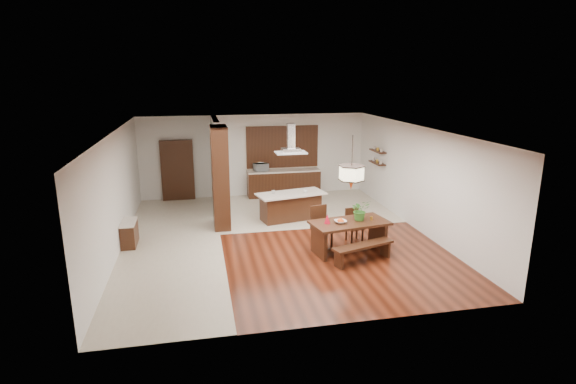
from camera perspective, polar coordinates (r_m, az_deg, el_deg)
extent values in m
plane|color=#3C160A|center=(12.18, -1.39, -5.77)|extent=(9.00, 9.00, 0.00)
cube|color=white|center=(11.49, -1.48, 7.90)|extent=(8.00, 9.00, 0.04)
cube|color=silver|center=(16.11, -4.27, 4.62)|extent=(8.00, 0.04, 2.90)
cube|color=silver|center=(7.57, 4.63, -7.14)|extent=(8.00, 0.04, 2.90)
cube|color=silver|center=(11.76, -21.00, -0.12)|extent=(0.04, 9.00, 2.90)
cube|color=silver|center=(13.04, 16.14, 1.68)|extent=(0.04, 9.00, 2.90)
cube|color=beige|center=(12.04, -14.47, -6.48)|extent=(2.50, 9.00, 0.01)
cube|color=beige|center=(14.74, 1.67, -2.08)|extent=(5.50, 4.00, 0.01)
cube|color=#37180D|center=(11.50, -1.48, 7.83)|extent=(8.00, 9.00, 0.02)
cube|color=black|center=(12.77, -8.59, 1.82)|extent=(0.45, 1.00, 2.90)
cube|color=silver|center=(14.82, -9.05, 3.59)|extent=(0.18, 2.40, 2.90)
cube|color=black|center=(12.23, -19.49, -4.99)|extent=(0.37, 0.88, 0.63)
cube|color=black|center=(15.98, -13.85, 2.68)|extent=(1.10, 0.20, 2.10)
cube|color=black|center=(16.18, -0.55, 1.08)|extent=(2.60, 0.60, 0.90)
cube|color=silver|center=(16.08, -0.55, 2.73)|extent=(2.60, 0.62, 0.05)
cube|color=#9E672F|center=(16.18, -0.74, 5.78)|extent=(2.60, 0.08, 1.50)
cube|color=black|center=(15.30, 11.24, 3.65)|extent=(0.26, 0.90, 0.04)
cube|color=black|center=(15.23, 11.32, 5.12)|extent=(0.26, 0.90, 0.04)
cube|color=black|center=(11.08, 7.84, -3.89)|extent=(2.01, 1.24, 0.06)
cube|color=black|center=(10.86, 3.96, -6.37)|extent=(0.21, 0.76, 0.72)
cube|color=black|center=(11.61, 11.32, -5.22)|extent=(0.21, 0.76, 0.72)
imported|color=#347025|center=(11.14, 9.14, -2.28)|extent=(0.52, 0.46, 0.51)
imported|color=beige|center=(10.92, 6.69, -3.76)|extent=(0.31, 0.31, 0.07)
cone|color=#AF0C20|center=(10.84, 5.02, -3.40)|extent=(0.19, 0.19, 0.23)
cylinder|color=gold|center=(11.26, 10.55, -3.29)|extent=(0.08, 0.08, 0.09)
cube|color=black|center=(13.52, 0.35, -1.90)|extent=(1.86, 1.02, 0.79)
cube|color=silver|center=(13.36, 0.39, -0.24)|extent=(2.17, 1.29, 0.04)
imported|color=silver|center=(13.38, 2.19, 0.09)|extent=(0.15, 0.15, 0.10)
imported|color=#B0B3B7|center=(15.92, -3.48, 3.17)|extent=(0.56, 0.46, 0.27)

